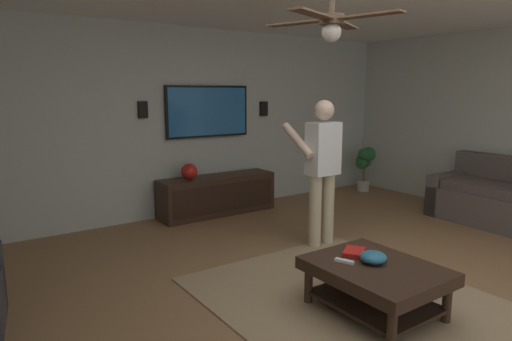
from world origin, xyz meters
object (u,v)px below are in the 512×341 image
Objects in this scene: couch at (511,203)px; media_console at (218,195)px; vase_round at (189,172)px; wall_speaker_left at (264,109)px; tv at (208,111)px; remote_white at (344,261)px; person_standing at (322,164)px; potted_plant_short at (364,162)px; wall_speaker_right at (143,110)px; bowl at (373,257)px; coffee_table at (375,277)px; ceiling_fan at (331,23)px; book at (354,252)px.

couch is 3.89m from media_console.
vase_round reaches higher than media_console.
wall_speaker_left reaches higher than vase_round.
remote_white is at bearing -10.44° from tv.
potted_plant_short is (1.61, -2.54, -0.42)m from person_standing.
media_console is 1.57m from wall_speaker_right.
wall_speaker_left is (3.31, -1.60, 1.06)m from remote_white.
wall_speaker_left is (3.44, -1.41, 1.02)m from bowl.
wall_speaker_right reaches higher than couch.
coffee_table is at bearing 163.77° from bowl.
couch reaches higher than media_console.
vase_round is (0.18, 3.29, 0.14)m from potted_plant_short.
vase_round reaches higher than remote_white.
media_console is at bearing -32.59° from remote_white.
coffee_table is 3.94m from wall_speaker_left.
wall_speaker_right reaches higher than remote_white.
ceiling_fan is (-2.90, 1.42, 0.81)m from wall_speaker_left.
wall_speaker_right is 0.19× the size of ceiling_fan.
remote_white is at bearing 53.68° from bowl.
person_standing reaches higher than coffee_table.
couch is 3.43m from remote_white.
tv is 0.79× the size of person_standing.
potted_plant_short is 4.49m from remote_white.
book is at bearing -7.11° from tv.
coffee_table is 0.16m from bowl.
couch is at bearing -110.93° from person_standing.
couch is at bearing 179.06° from potted_plant_short.
coffee_table is 3.72m from wall_speaker_right.
ceiling_fan is (0.05, 3.24, 1.96)m from couch.
tv is 0.99m from wall_speaker_left.
wall_speaker_left is (0.25, -0.99, 1.19)m from media_console.
person_standing is (-1.80, -0.31, 0.66)m from media_console.
media_console is 1.94m from person_standing.
tv reaches higher than remote_white.
book is 3.44m from wall_speaker_right.
wall_speaker_left is at bearing -26.11° from ceiling_fan.
person_standing reaches higher than book.
book is at bearing -170.22° from wall_speaker_right.
person_standing is 3.04m from potted_plant_short.
vase_round is 1.00× the size of wall_speaker_right.
tv is 1.65× the size of potted_plant_short.
wall_speaker_right is (0.25, 0.96, 1.22)m from media_console.
potted_plant_short is 3.57× the size of book.
ceiling_fan reaches higher than remote_white.
coffee_table is 3.25m from vase_round.
wall_speaker_right is at bearing 8.50° from coffee_table.
potted_plant_short is at bearing -71.64° from remote_white.
potted_plant_short reaches higher than media_console.
couch is 4.22m from tv.
person_standing reaches higher than vase_round.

